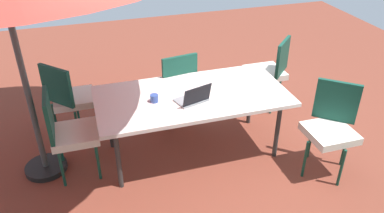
# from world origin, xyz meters

# --- Properties ---
(ground_plane) EXTENTS (10.00, 10.00, 0.02)m
(ground_plane) POSITION_xyz_m (0.00, 0.00, -0.01)
(ground_plane) COLOR brown
(dining_table) EXTENTS (2.05, 1.02, 0.75)m
(dining_table) POSITION_xyz_m (0.00, 0.00, 0.70)
(dining_table) COLOR silver
(dining_table) RESTS_ON ground_plane
(chair_south) EXTENTS (0.48, 0.49, 0.98)m
(chair_south) POSITION_xyz_m (0.01, -0.66, 0.55)
(chair_south) COLOR silver
(chair_south) RESTS_ON ground_plane
(chair_southeast) EXTENTS (0.59, 0.59, 0.98)m
(chair_southeast) POSITION_xyz_m (1.27, -0.72, 0.55)
(chair_southeast) COLOR silver
(chair_southeast) RESTS_ON ground_plane
(chair_southwest) EXTENTS (0.59, 0.59, 0.98)m
(chair_southwest) POSITION_xyz_m (-1.30, -0.69, 0.55)
(chair_southwest) COLOR silver
(chair_southwest) RESTS_ON ground_plane
(chair_east) EXTENTS (0.46, 0.46, 0.98)m
(chair_east) POSITION_xyz_m (1.31, -0.00, 0.55)
(chair_east) COLOR silver
(chair_east) RESTS_ON ground_plane
(chair_northwest) EXTENTS (0.58, 0.59, 0.98)m
(chair_northwest) POSITION_xyz_m (-1.29, 0.70, 0.55)
(chair_northwest) COLOR silver
(chair_northwest) RESTS_ON ground_plane
(laptop) EXTENTS (0.38, 0.33, 0.21)m
(laptop) POSITION_xyz_m (0.03, 0.16, 0.80)
(laptop) COLOR gray
(laptop) RESTS_ON dining_table
(cup) EXTENTS (0.08, 0.08, 0.08)m
(cup) POSITION_xyz_m (0.42, 0.03, 0.79)
(cup) COLOR #334C99
(cup) RESTS_ON dining_table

